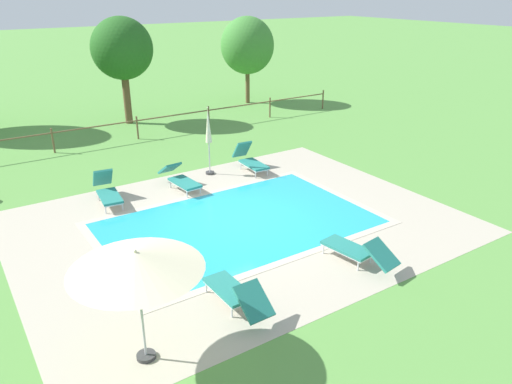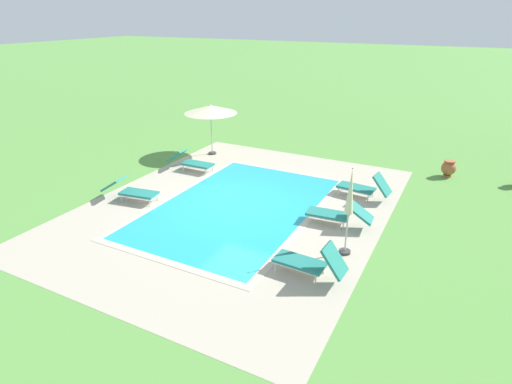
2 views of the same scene
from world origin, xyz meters
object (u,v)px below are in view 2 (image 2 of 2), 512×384
object	(u,v)px
terracotta_urn_near_fence	(449,168)
sun_lounger_north_far	(309,262)
sun_lounger_north_mid	(131,191)
sun_lounger_north_end	(192,162)
sun_lounger_north_near_steps	(337,214)
patio_umbrella_closed_row_west	(350,200)
patio_umbrella_open_foreground	(211,110)
sun_lounger_south_near_corner	(363,187)

from	to	relation	value
terracotta_urn_near_fence	sun_lounger_north_far	bearing A→B (deg)	-15.30
sun_lounger_north_mid	terracotta_urn_near_fence	bearing A→B (deg)	128.28
sun_lounger_north_mid	sun_lounger_north_end	bearing A→B (deg)	178.73
sun_lounger_north_mid	sun_lounger_north_end	size ratio (longest dim) A/B	1.04
sun_lounger_north_near_steps	patio_umbrella_closed_row_west	distance (m)	2.10
patio_umbrella_open_foreground	sun_lounger_south_near_corner	bearing A→B (deg)	77.04
sun_lounger_north_near_steps	sun_lounger_north_end	xyz separation A→B (m)	(-1.95, -6.84, 0.00)
sun_lounger_north_mid	patio_umbrella_closed_row_west	xyz separation A→B (m)	(-0.01, 7.63, 1.25)
sun_lounger_north_near_steps	sun_lounger_north_far	bearing A→B (deg)	4.30
patio_umbrella_open_foreground	terracotta_urn_near_fence	bearing A→B (deg)	100.76
sun_lounger_north_mid	sun_lounger_south_near_corner	xyz separation A→B (m)	(-3.98, 7.11, 0.03)
sun_lounger_north_mid	patio_umbrella_closed_row_west	size ratio (longest dim) A/B	0.84
sun_lounger_south_near_corner	terracotta_urn_near_fence	distance (m)	4.40
sun_lounger_north_far	sun_lounger_south_near_corner	world-z (taller)	sun_lounger_north_far
sun_lounger_north_near_steps	sun_lounger_north_end	world-z (taller)	sun_lounger_north_end
sun_lounger_north_end	patio_umbrella_open_foreground	size ratio (longest dim) A/B	0.85
patio_umbrella_open_foreground	patio_umbrella_closed_row_west	world-z (taller)	patio_umbrella_closed_row_west
patio_umbrella_closed_row_west	terracotta_urn_near_fence	distance (m)	7.94
sun_lounger_north_far	sun_lounger_south_near_corner	xyz separation A→B (m)	(-5.43, -0.03, -0.00)
sun_lounger_north_end	sun_lounger_south_near_corner	world-z (taller)	sun_lounger_south_near_corner
patio_umbrella_closed_row_west	sun_lounger_north_far	bearing A→B (deg)	-18.58
patio_umbrella_closed_row_west	sun_lounger_north_mid	bearing A→B (deg)	-89.95
sun_lounger_north_mid	sun_lounger_north_far	bearing A→B (deg)	78.48
patio_umbrella_closed_row_west	terracotta_urn_near_fence	xyz separation A→B (m)	(-7.58, 1.98, -1.25)
sun_lounger_north_end	terracotta_urn_near_fence	xyz separation A→B (m)	(-4.11, 9.54, -0.00)
sun_lounger_north_mid	sun_lounger_south_near_corner	bearing A→B (deg)	119.22
sun_lounger_north_mid	terracotta_urn_near_fence	world-z (taller)	sun_lounger_north_mid
sun_lounger_north_near_steps	terracotta_urn_near_fence	bearing A→B (deg)	155.98
sun_lounger_south_near_corner	patio_umbrella_closed_row_west	world-z (taller)	patio_umbrella_closed_row_west
patio_umbrella_closed_row_west	sun_lounger_north_end	bearing A→B (deg)	-114.69
sun_lounger_north_far	patio_umbrella_open_foreground	size ratio (longest dim) A/B	0.79
sun_lounger_north_mid	terracotta_urn_near_fence	distance (m)	12.25
patio_umbrella_closed_row_west	terracotta_urn_near_fence	world-z (taller)	patio_umbrella_closed_row_west
terracotta_urn_near_fence	sun_lounger_north_end	bearing A→B (deg)	-66.69
sun_lounger_south_near_corner	terracotta_urn_near_fence	world-z (taller)	sun_lounger_south_near_corner
sun_lounger_north_far	patio_umbrella_open_foreground	xyz separation A→B (m)	(-7.15, -7.50, 1.68)
sun_lounger_south_near_corner	patio_umbrella_open_foreground	bearing A→B (deg)	-102.96
sun_lounger_north_far	terracotta_urn_near_fence	distance (m)	9.38
sun_lounger_south_near_corner	sun_lounger_north_mid	bearing A→B (deg)	-60.78
sun_lounger_north_end	patio_umbrella_open_foreground	xyz separation A→B (m)	(-2.22, -0.43, 1.71)
sun_lounger_south_near_corner	sun_lounger_north_far	bearing A→B (deg)	0.31
sun_lounger_north_near_steps	patio_umbrella_open_foreground	bearing A→B (deg)	-119.80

